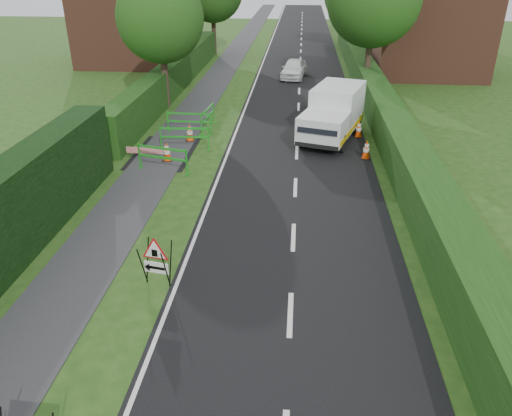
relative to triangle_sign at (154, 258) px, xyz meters
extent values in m
plane|color=#1F4513|center=(0.85, -1.89, -0.79)|extent=(120.00, 120.00, 0.00)
cube|color=black|center=(3.35, 33.11, -0.79)|extent=(6.00, 90.00, 0.02)
cube|color=#2D2D30|center=(-2.15, 33.11, -0.79)|extent=(2.00, 90.00, 0.02)
cube|color=#14380F|center=(-4.15, 20.11, -0.79)|extent=(1.00, 24.00, 1.80)
cube|color=#14380F|center=(7.35, 14.11, -0.79)|extent=(1.20, 50.00, 1.50)
cube|color=brown|center=(-9.15, 28.11, 1.96)|extent=(7.00, 7.00, 5.50)
cube|color=brown|center=(11.85, 26.11, 1.96)|extent=(7.00, 7.00, 5.50)
cube|color=brown|center=(12.85, 40.11, 1.96)|extent=(7.00, 7.00, 5.50)
cylinder|color=#2D2116|center=(-3.75, 16.11, 0.52)|extent=(0.36, 0.36, 2.62)
sphere|color=#254412|center=(-3.75, 16.11, 3.70)|extent=(4.40, 4.40, 4.40)
cylinder|color=#2D2116|center=(7.25, 20.11, 0.69)|extent=(0.36, 0.36, 2.97)
cylinder|color=#2D2116|center=(-3.75, 32.11, 0.61)|extent=(0.36, 0.36, 2.80)
cylinder|color=#2D2116|center=(7.25, 36.11, 0.43)|extent=(0.36, 0.36, 2.45)
cylinder|color=black|center=(-0.29, -0.08, -0.20)|extent=(0.09, 0.35, 1.14)
cylinder|color=black|center=(-0.24, 0.21, -0.20)|extent=(0.09, 0.35, 1.14)
cylinder|color=black|center=(0.32, -0.18, -0.20)|extent=(0.09, 0.35, 1.14)
cylinder|color=black|center=(0.37, 0.10, -0.20)|extent=(0.09, 0.35, 1.14)
cube|color=white|center=(0.04, -0.01, -0.28)|extent=(0.63, 0.13, 0.31)
cube|color=black|center=(0.03, -0.02, -0.28)|extent=(0.45, 0.09, 0.07)
cone|color=black|center=(-0.21, 0.02, -0.28)|extent=(0.17, 0.21, 0.18)
cube|color=black|center=(0.03, -0.03, 0.15)|extent=(0.14, 0.04, 0.18)
cube|color=silver|center=(5.09, 12.33, 0.50)|extent=(2.68, 3.43, 1.80)
cube|color=silver|center=(4.41, 10.15, 0.15)|extent=(2.36, 2.41, 1.10)
cube|color=black|center=(4.14, 9.26, 0.42)|extent=(1.63, 0.69, 0.51)
cube|color=yellow|center=(3.93, 11.78, -0.21)|extent=(1.38, 4.42, 0.22)
cube|color=yellow|center=(5.73, 11.22, -0.21)|extent=(1.38, 4.42, 0.22)
cube|color=black|center=(4.14, 9.27, -0.34)|extent=(1.78, 0.65, 0.19)
cylinder|color=black|center=(3.59, 10.35, -0.42)|extent=(0.44, 0.78, 0.75)
cylinder|color=black|center=(5.20, 9.86, -0.42)|extent=(0.44, 0.78, 0.75)
cylinder|color=black|center=(4.48, 13.23, -0.42)|extent=(0.44, 0.78, 0.75)
cylinder|color=black|center=(6.09, 12.73, -0.42)|extent=(0.44, 0.78, 0.75)
cube|color=black|center=(6.12, 9.18, -0.77)|extent=(0.38, 0.38, 0.04)
cone|color=#FF4508|center=(6.12, 9.18, -0.38)|extent=(0.32, 0.32, 0.75)
cylinder|color=white|center=(6.12, 9.18, -0.42)|extent=(0.25, 0.25, 0.14)
cylinder|color=white|center=(6.12, 9.18, -0.23)|extent=(0.17, 0.17, 0.10)
cube|color=black|center=(6.07, 11.85, -0.77)|extent=(0.38, 0.38, 0.04)
cone|color=#FF4508|center=(6.07, 11.85, -0.38)|extent=(0.32, 0.32, 0.75)
cylinder|color=white|center=(6.07, 11.85, -0.42)|extent=(0.25, 0.25, 0.14)
cylinder|color=white|center=(6.07, 11.85, -0.23)|extent=(0.17, 0.17, 0.10)
cube|color=black|center=(5.83, 13.78, -0.77)|extent=(0.38, 0.38, 0.04)
cone|color=#FF4508|center=(5.83, 13.78, -0.38)|extent=(0.32, 0.32, 0.75)
cylinder|color=white|center=(5.83, 13.78, -0.42)|extent=(0.25, 0.25, 0.14)
cylinder|color=white|center=(5.83, 13.78, -0.23)|extent=(0.17, 0.17, 0.10)
cube|color=black|center=(-1.78, 8.26, -0.77)|extent=(0.38, 0.38, 0.04)
cone|color=#FF4508|center=(-1.78, 8.26, -0.38)|extent=(0.32, 0.32, 0.75)
cylinder|color=white|center=(-1.78, 8.26, -0.42)|extent=(0.25, 0.25, 0.14)
cylinder|color=white|center=(-1.78, 8.26, -0.23)|extent=(0.17, 0.17, 0.10)
cube|color=black|center=(-1.38, 10.71, -0.77)|extent=(0.38, 0.38, 0.04)
cone|color=#FF4508|center=(-1.38, 10.71, -0.38)|extent=(0.32, 0.32, 0.75)
cylinder|color=white|center=(-1.38, 10.71, -0.42)|extent=(0.25, 0.25, 0.14)
cylinder|color=white|center=(-1.38, 10.71, -0.23)|extent=(0.17, 0.17, 0.10)
cube|color=#18891B|center=(-2.63, 7.43, -0.29)|extent=(0.06, 0.06, 1.00)
cube|color=#18891B|center=(-0.69, 6.94, -0.29)|extent=(0.06, 0.06, 1.00)
cube|color=#18891B|center=(-1.66, 7.19, 0.13)|extent=(1.95, 0.55, 0.08)
cube|color=#18891B|center=(-1.66, 7.19, -0.24)|extent=(1.95, 0.55, 0.08)
cube|color=#18891B|center=(-2.63, 7.43, -0.77)|extent=(0.15, 0.35, 0.04)
cube|color=#18891B|center=(-0.69, 6.94, -0.77)|extent=(0.15, 0.35, 0.04)
cube|color=#18891B|center=(-2.36, 9.55, -0.29)|extent=(0.05, 0.05, 1.00)
cube|color=#18891B|center=(-0.36, 9.67, -0.29)|extent=(0.05, 0.05, 1.00)
cube|color=#18891B|center=(-1.36, 9.61, 0.13)|extent=(2.00, 0.17, 0.08)
cube|color=#18891B|center=(-1.36, 9.61, -0.24)|extent=(2.00, 0.17, 0.08)
cube|color=#18891B|center=(-2.36, 9.55, -0.77)|extent=(0.08, 0.35, 0.04)
cube|color=#18891B|center=(-0.36, 9.67, -0.77)|extent=(0.08, 0.35, 0.04)
cube|color=#18891B|center=(-2.61, 11.79, -0.29)|extent=(0.05, 0.05, 1.00)
cube|color=#18891B|center=(-0.61, 11.71, -0.29)|extent=(0.05, 0.05, 1.00)
cube|color=#18891B|center=(-1.61, 11.75, 0.13)|extent=(2.00, 0.13, 0.08)
cube|color=#18891B|center=(-1.61, 11.75, -0.24)|extent=(2.00, 0.13, 0.08)
cube|color=#18891B|center=(-2.61, 11.79, -0.77)|extent=(0.07, 0.35, 0.04)
cube|color=#18891B|center=(-0.61, 11.71, -0.77)|extent=(0.07, 0.35, 0.04)
cube|color=#18891B|center=(-0.98, 11.51, -0.29)|extent=(0.05, 0.05, 1.00)
cube|color=#18891B|center=(-0.78, 13.50, -0.29)|extent=(0.05, 0.05, 1.00)
cube|color=#18891B|center=(-0.88, 12.51, 0.13)|extent=(0.25, 1.99, 0.08)
cube|color=#18891B|center=(-0.88, 12.51, -0.24)|extent=(0.25, 1.99, 0.08)
cube|color=#18891B|center=(-0.98, 11.51, -0.77)|extent=(0.35, 0.10, 0.04)
cube|color=#18891B|center=(-0.78, 13.50, -0.77)|extent=(0.35, 0.10, 0.04)
cube|color=red|center=(-2.64, 8.15, -0.79)|extent=(1.50, 0.10, 0.25)
imported|color=white|center=(2.94, 23.81, -0.19)|extent=(1.89, 3.71, 1.21)
camera|label=1|loc=(3.35, -9.97, 6.55)|focal=35.00mm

